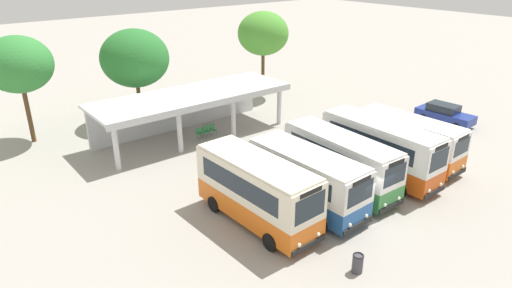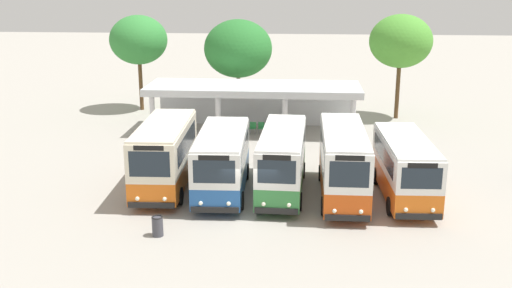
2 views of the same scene
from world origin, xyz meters
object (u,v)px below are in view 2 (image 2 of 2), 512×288
Objects in this scene: city_bus_second_in_row at (222,160)px; waiting_chair_end_by_column at (253,127)px; city_bus_nearest_orange at (165,154)px; waiting_chair_second_from_end at (261,127)px; city_bus_middle_cream at (282,159)px; city_bus_fourth_amber at (343,161)px; city_bus_fifth_blue at (405,166)px; litter_bin_apron at (158,226)px; waiting_chair_middle_seat at (269,127)px.

waiting_chair_end_by_column is at bearing 87.14° from city_bus_second_in_row.
city_bus_nearest_orange is 8.72× the size of waiting_chair_second_from_end.
city_bus_middle_cream is 0.99× the size of city_bus_fourth_amber.
city_bus_nearest_orange is 0.96× the size of city_bus_middle_cream.
waiting_chair_end_by_column is (-8.59, 12.12, -1.22)m from city_bus_fifth_blue.
waiting_chair_second_from_end is at bearing 79.29° from litter_bin_apron.
litter_bin_apron is at bearing -100.71° from waiting_chair_second_from_end.
city_bus_nearest_orange is 12.43m from waiting_chair_second_from_end.
waiting_chair_middle_seat is 0.96× the size of litter_bin_apron.
waiting_chair_end_by_column is (-5.53, 12.16, -1.41)m from city_bus_fourth_amber.
city_bus_fifth_blue is (9.19, -0.11, -0.06)m from city_bus_second_in_row.
city_bus_nearest_orange reaches higher than waiting_chair_end_by_column.
waiting_chair_end_by_column is at bearing 114.46° from city_bus_fourth_amber.
city_bus_fourth_amber reaches higher than city_bus_middle_cream.
city_bus_fifth_blue is at bearing 0.70° from city_bus_fourth_amber.
city_bus_second_in_row is 0.92× the size of city_bus_fourth_amber.
city_bus_nearest_orange reaches higher than waiting_chair_middle_seat.
city_bus_fifth_blue is (12.26, -0.55, -0.20)m from city_bus_nearest_orange.
waiting_chair_second_from_end is (0.59, 0.02, 0.00)m from waiting_chair_end_by_column.
city_bus_second_in_row is 5.98m from litter_bin_apron.
city_bus_fifth_blue is at bearing -54.66° from waiting_chair_end_by_column.
city_bus_second_in_row is 8.50× the size of waiting_chair_end_by_column.
litter_bin_apron is (-5.18, -5.77, -1.37)m from city_bus_middle_cream.
city_bus_nearest_orange is 12.63m from waiting_chair_middle_seat.
waiting_chair_middle_seat is at bearing 77.43° from litter_bin_apron.
waiting_chair_middle_seat is (1.18, 0.01, 0.00)m from waiting_chair_end_by_column.
litter_bin_apron is (-11.31, -5.32, -1.28)m from city_bus_fifth_blue.
city_bus_second_in_row is 8.12× the size of litter_bin_apron.
waiting_chair_end_by_column is at bearing -177.91° from waiting_chair_second_from_end.
city_bus_second_in_row is 1.01× the size of city_bus_fifth_blue.
city_bus_fifth_blue is 8.44× the size of waiting_chair_second_from_end.
city_bus_second_in_row reaches higher than litter_bin_apron.
waiting_chair_middle_seat is at bearing 96.28° from city_bus_middle_cream.
city_bus_nearest_orange is 6.13m from city_bus_middle_cream.
city_bus_middle_cream is 11.83m from waiting_chair_middle_seat.
city_bus_nearest_orange is 6.13m from litter_bin_apron.
city_bus_nearest_orange is 1.03× the size of city_bus_fifth_blue.
city_bus_middle_cream is at bearing 171.09° from city_bus_fourth_amber.
city_bus_nearest_orange is 3.10m from city_bus_second_in_row.
city_bus_second_in_row is at bearing -95.64° from waiting_chair_second_from_end.
waiting_chair_middle_seat is at bearing -0.83° from waiting_chair_second_from_end.
litter_bin_apron is at bearing -80.81° from city_bus_nearest_orange.
city_bus_fourth_amber is 13.43m from waiting_chair_end_by_column.
city_bus_nearest_orange is at bearing 176.33° from city_bus_fourth_amber.
city_bus_middle_cream reaches higher than litter_bin_apron.
city_bus_nearest_orange is 8.72× the size of waiting_chair_middle_seat.
city_bus_fourth_amber is 13.22m from waiting_chair_second_from_end.
city_bus_middle_cream is 9.10× the size of waiting_chair_end_by_column.
waiting_chair_second_from_end is (-1.87, 11.70, -1.30)m from city_bus_middle_cream.
city_bus_nearest_orange is at bearing 177.42° from city_bus_fifth_blue.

